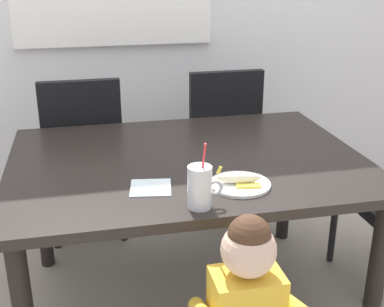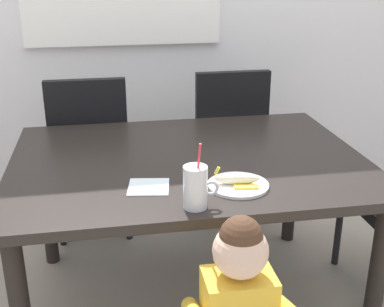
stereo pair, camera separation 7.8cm
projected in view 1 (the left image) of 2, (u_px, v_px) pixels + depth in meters
The scene contains 9 objects.
ground_plane at pixel (188, 300), 2.42m from camera, with size 24.00×24.00×0.00m, color #9E9384.
dining_table at pixel (187, 175), 2.18m from camera, with size 1.50×1.10×0.74m.
dining_chair_left at pixel (84, 149), 2.81m from camera, with size 0.44×0.44×0.96m.
dining_chair_right at pixel (220, 136), 3.02m from camera, with size 0.44×0.45×0.96m.
toddler_standing at pixel (246, 305), 1.57m from camera, with size 0.33×0.24×0.84m.
milk_cup at pixel (200, 189), 1.70m from camera, with size 0.13×0.09×0.25m.
snack_plate at pixel (240, 184), 1.88m from camera, with size 0.23×0.23×0.01m, color white.
peeled_banana at pixel (240, 178), 1.87m from camera, with size 0.17×0.12×0.07m.
paper_napkin at pixel (151, 188), 1.86m from camera, with size 0.15×0.15×0.00m, color silver.
Camera 1 is at (-0.41, -1.96, 1.54)m, focal length 47.01 mm.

